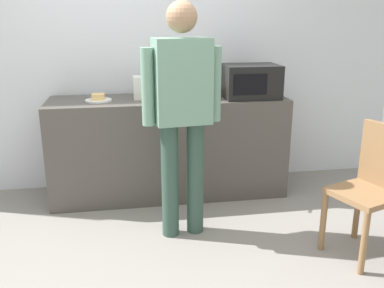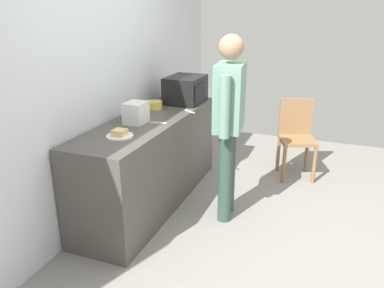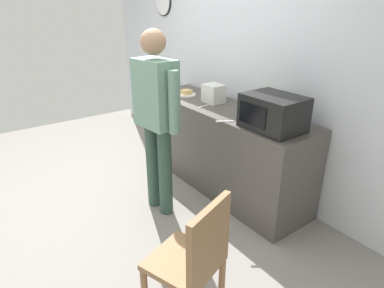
{
  "view_description": "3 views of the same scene",
  "coord_description": "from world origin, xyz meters",
  "px_view_note": "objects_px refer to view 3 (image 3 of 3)",
  "views": [
    {
      "loc": [
        -0.12,
        -2.58,
        1.64
      ],
      "look_at": [
        0.44,
        0.8,
        0.61
      ],
      "focal_mm": 39.51,
      "sensor_mm": 36.0,
      "label": 1
    },
    {
      "loc": [
        -2.97,
        -0.49,
        1.96
      ],
      "look_at": [
        0.19,
        0.73,
        0.75
      ],
      "focal_mm": 35.73,
      "sensor_mm": 36.0,
      "label": 2
    },
    {
      "loc": [
        2.8,
        -1.0,
        1.94
      ],
      "look_at": [
        0.29,
        0.82,
        0.6
      ],
      "focal_mm": 30.56,
      "sensor_mm": 36.0,
      "label": 3
    }
  ],
  "objects_px": {
    "sandwich_plate": "(186,94)",
    "wooden_chair": "(194,260)",
    "microwave": "(273,113)",
    "toaster": "(214,93)",
    "person_standing": "(156,112)",
    "fork_utensil": "(225,121)",
    "salad_bowl": "(255,109)",
    "spoon_utensil": "(204,106)"
  },
  "relations": [
    {
      "from": "sandwich_plate",
      "to": "toaster",
      "type": "relative_size",
      "value": 1.05
    },
    {
      "from": "sandwich_plate",
      "to": "person_standing",
      "type": "height_order",
      "value": "person_standing"
    },
    {
      "from": "fork_utensil",
      "to": "salad_bowl",
      "type": "bearing_deg",
      "value": 92.77
    },
    {
      "from": "toaster",
      "to": "fork_utensil",
      "type": "relative_size",
      "value": 1.29
    },
    {
      "from": "sandwich_plate",
      "to": "person_standing",
      "type": "xyz_separation_m",
      "value": [
        0.63,
        -0.78,
        0.08
      ]
    },
    {
      "from": "fork_utensil",
      "to": "sandwich_plate",
      "type": "bearing_deg",
      "value": 165.63
    },
    {
      "from": "salad_bowl",
      "to": "fork_utensil",
      "type": "relative_size",
      "value": 1.1
    },
    {
      "from": "fork_utensil",
      "to": "person_standing",
      "type": "distance_m",
      "value": 0.64
    },
    {
      "from": "microwave",
      "to": "wooden_chair",
      "type": "xyz_separation_m",
      "value": [
        0.53,
        -1.23,
        -0.56
      ]
    },
    {
      "from": "wooden_chair",
      "to": "spoon_utensil",
      "type": "bearing_deg",
      "value": 140.53
    },
    {
      "from": "spoon_utensil",
      "to": "person_standing",
      "type": "relative_size",
      "value": 0.1
    },
    {
      "from": "salad_bowl",
      "to": "fork_utensil",
      "type": "distance_m",
      "value": 0.42
    },
    {
      "from": "microwave",
      "to": "person_standing",
      "type": "xyz_separation_m",
      "value": [
        -0.74,
        -0.73,
        -0.05
      ]
    },
    {
      "from": "sandwich_plate",
      "to": "spoon_utensil",
      "type": "relative_size",
      "value": 1.35
    },
    {
      "from": "sandwich_plate",
      "to": "fork_utensil",
      "type": "xyz_separation_m",
      "value": [
        0.99,
        -0.25,
        -0.02
      ]
    },
    {
      "from": "sandwich_plate",
      "to": "wooden_chair",
      "type": "xyz_separation_m",
      "value": [
        1.9,
        -1.28,
        -0.43
      ]
    },
    {
      "from": "sandwich_plate",
      "to": "toaster",
      "type": "xyz_separation_m",
      "value": [
        0.42,
        0.07,
        0.08
      ]
    },
    {
      "from": "sandwich_plate",
      "to": "spoon_utensil",
      "type": "distance_m",
      "value": 0.51
    },
    {
      "from": "sandwich_plate",
      "to": "fork_utensil",
      "type": "distance_m",
      "value": 1.02
    },
    {
      "from": "spoon_utensil",
      "to": "toaster",
      "type": "bearing_deg",
      "value": 110.19
    },
    {
      "from": "spoon_utensil",
      "to": "wooden_chair",
      "type": "xyz_separation_m",
      "value": [
        1.41,
        -1.16,
        -0.41
      ]
    },
    {
      "from": "salad_bowl",
      "to": "wooden_chair",
      "type": "relative_size",
      "value": 0.2
    },
    {
      "from": "toaster",
      "to": "salad_bowl",
      "type": "bearing_deg",
      "value": 9.1
    },
    {
      "from": "fork_utensil",
      "to": "spoon_utensil",
      "type": "bearing_deg",
      "value": 165.04
    },
    {
      "from": "fork_utensil",
      "to": "wooden_chair",
      "type": "bearing_deg",
      "value": -48.4
    },
    {
      "from": "microwave",
      "to": "salad_bowl",
      "type": "bearing_deg",
      "value": 152.52
    },
    {
      "from": "microwave",
      "to": "person_standing",
      "type": "bearing_deg",
      "value": -135.37
    },
    {
      "from": "microwave",
      "to": "toaster",
      "type": "distance_m",
      "value": 0.96
    },
    {
      "from": "spoon_utensil",
      "to": "sandwich_plate",
      "type": "bearing_deg",
      "value": 166.22
    },
    {
      "from": "toaster",
      "to": "spoon_utensil",
      "type": "distance_m",
      "value": 0.23
    },
    {
      "from": "salad_bowl",
      "to": "person_standing",
      "type": "distance_m",
      "value": 1.0
    },
    {
      "from": "wooden_chair",
      "to": "sandwich_plate",
      "type": "bearing_deg",
      "value": 146.03
    },
    {
      "from": "sandwich_plate",
      "to": "microwave",
      "type": "bearing_deg",
      "value": -2.08
    },
    {
      "from": "microwave",
      "to": "person_standing",
      "type": "relative_size",
      "value": 0.29
    },
    {
      "from": "salad_bowl",
      "to": "wooden_chair",
      "type": "distance_m",
      "value": 1.77
    },
    {
      "from": "sandwich_plate",
      "to": "wooden_chair",
      "type": "bearing_deg",
      "value": -33.97
    },
    {
      "from": "microwave",
      "to": "wooden_chair",
      "type": "bearing_deg",
      "value": -66.76
    },
    {
      "from": "microwave",
      "to": "wooden_chair",
      "type": "height_order",
      "value": "microwave"
    },
    {
      "from": "person_standing",
      "to": "toaster",
      "type": "bearing_deg",
      "value": 104.14
    },
    {
      "from": "microwave",
      "to": "toaster",
      "type": "relative_size",
      "value": 2.27
    },
    {
      "from": "person_standing",
      "to": "spoon_utensil",
      "type": "bearing_deg",
      "value": 102.28
    },
    {
      "from": "microwave",
      "to": "salad_bowl",
      "type": "distance_m",
      "value": 0.47
    }
  ]
}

